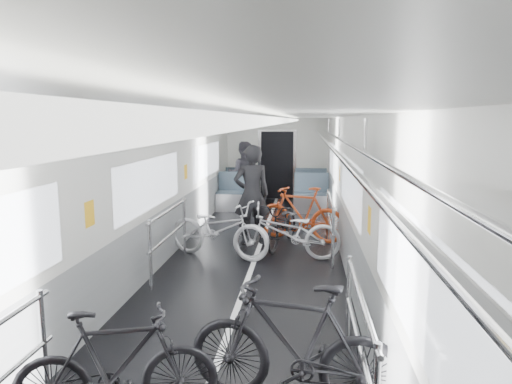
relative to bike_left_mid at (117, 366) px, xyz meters
The scene contains 9 objects.
car_shell 5.30m from the bike_left_mid, 83.46° to the left, with size 3.02×14.01×2.41m.
bike_left_mid is the anchor object (origin of this frame).
bike_left_far 4.38m from the bike_left_mid, 90.44° to the left, with size 0.66×1.88×0.99m, color silver.
bike_right_near 1.40m from the bike_left_mid, 14.65° to the left, with size 0.51×1.79×1.08m, color black.
bike_right_mid 4.47m from the bike_left_mid, 75.23° to the left, with size 0.63×1.82×0.95m, color silver.
bike_right_far 5.79m from the bike_left_mid, 76.40° to the left, with size 0.51×1.79×1.07m, color #AA3814.
bike_aisle 5.29m from the bike_left_mid, 78.74° to the left, with size 0.55×1.59×0.84m, color black.
person_standing 5.32m from the bike_left_mid, 85.33° to the left, with size 0.69×0.45×1.89m, color black.
person_seated 9.10m from the bike_left_mid, 91.49° to the left, with size 0.86×0.67×1.77m, color #2C2A32.
Camera 1 is at (0.81, -6.57, 2.35)m, focal length 32.00 mm.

